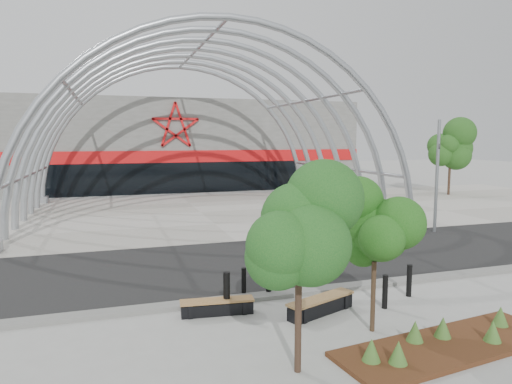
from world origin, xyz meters
TOP-DOWN VIEW (x-y plane):
  - ground at (0.00, 0.00)m, footprint 140.00×140.00m
  - road at (0.00, 3.50)m, footprint 140.00×7.00m
  - forecourt at (0.00, 15.50)m, footprint 60.00×17.00m
  - kerb at (0.00, -0.25)m, footprint 60.00×0.50m
  - arena_building at (0.00, 33.45)m, footprint 34.00×15.24m
  - vault_canopy at (0.00, 15.50)m, footprint 20.80×15.80m
  - planting_bed at (1.74, -4.51)m, footprint 5.66×2.37m
  - signal_pole at (9.97, 6.07)m, footprint 0.24×0.78m
  - street_tree_0 at (-1.82, -4.45)m, footprint 1.86×1.86m
  - street_tree_1 at (0.65, -3.21)m, footprint 1.43×1.43m
  - bench_0 at (-2.69, -1.05)m, footprint 1.98×0.63m
  - bench_1 at (-0.05, -1.83)m, footprint 2.17×1.20m
  - bollard_0 at (-2.43, -1.04)m, footprint 0.18×0.18m
  - bollard_1 at (-1.64, 0.05)m, footprint 0.14×0.14m
  - bollard_2 at (-0.90, -0.05)m, footprint 0.16×0.16m
  - bollard_3 at (1.78, -2.02)m, footprint 0.15×0.15m
  - bollard_4 at (3.01, -1.41)m, footprint 0.15×0.15m
  - bg_tree_1 at (21.00, 18.00)m, footprint 2.70×2.70m

SIDE VIEW (x-z plane):
  - ground at x=0.00m, z-range 0.00..0.00m
  - road at x=0.00m, z-range 0.00..0.02m
  - vault_canopy at x=0.00m, z-range -10.16..10.20m
  - forecourt at x=0.00m, z-range 0.00..0.04m
  - kerb at x=0.00m, z-range 0.00..0.12m
  - planting_bed at x=1.74m, z-range -0.15..0.43m
  - bench_0 at x=-2.69m, z-range -0.01..0.40m
  - bench_1 at x=-0.05m, z-range -0.01..0.44m
  - bollard_1 at x=-1.64m, z-range 0.00..0.87m
  - bollard_3 at x=1.78m, z-range 0.00..0.94m
  - bollard_4 at x=3.01m, z-range 0.00..0.96m
  - bollard_2 at x=-0.90m, z-range 0.00..1.02m
  - bollard_0 at x=-2.43m, z-range 0.00..1.12m
  - street_tree_1 at x=0.65m, z-range 0.74..4.11m
  - signal_pole at x=9.97m, z-range 0.13..5.66m
  - street_tree_0 at x=-1.82m, z-range 0.93..5.17m
  - arena_building at x=0.00m, z-range -0.01..7.99m
  - bg_tree_1 at x=21.00m, z-range 1.29..7.20m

